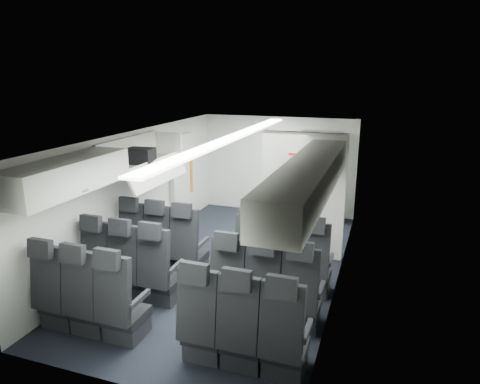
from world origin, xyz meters
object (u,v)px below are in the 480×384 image
Objects in this scene: galley_unit at (319,177)px; boarding_door at (183,180)px; seat_row_mid at (195,282)px; seat_row_front at (220,255)px; carry_on_bag at (140,156)px; seat_row_rear at (161,317)px; flight_attendant at (275,196)px.

galley_unit reaches higher than boarding_door.
seat_row_front is at bearing 90.00° from seat_row_mid.
seat_row_mid is at bearing -42.22° from carry_on_bag.
seat_row_rear is 7.76× the size of carry_on_bag.
flight_attendant is (0.37, 3.66, 0.46)m from seat_row_rear.
boarding_door is 1.07× the size of flight_attendant.
seat_row_rear is at bearing -67.13° from boarding_door.
seat_row_front is 1.79× the size of boarding_door.
boarding_door is 4.33× the size of carry_on_bag.
galley_unit is 1.51m from flight_attendant.
carry_on_bag is (-1.42, 1.12, 1.39)m from seat_row_mid.
carry_on_bag is at bearing -127.98° from galley_unit.
carry_on_bag reaches higher than galley_unit.
seat_row_front is 2.00m from carry_on_bag.
flight_attendant reaches higher than seat_row_mid.
flight_attendant is (0.37, 2.76, 0.46)m from seat_row_mid.
boarding_door is (-2.59, -1.17, 0.00)m from galley_unit.
carry_on_bag reaches higher than seat_row_rear.
seat_row_front is 1.00× the size of seat_row_rear.
flight_attendant reaches higher than seat_row_rear.
boarding_door is (-1.64, 2.99, 0.55)m from seat_row_mid.
galley_unit is at bearing 77.12° from seat_row_mid.
boarding_door is at bearing 112.87° from seat_row_rear.
seat_row_mid is 3.45m from boarding_door.
galley_unit is 3.94m from carry_on_bag.
boarding_door is at bearing 118.77° from seat_row_mid.
seat_row_front is 1.75× the size of galley_unit.
boarding_door is at bearing 79.98° from flight_attendant.
carry_on_bag is at bearing 128.88° from flight_attendant.
galley_unit is 1.02× the size of boarding_door.
seat_row_mid is 2.82m from flight_attendant.
flight_attendant is at bearing 38.46° from carry_on_bag.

